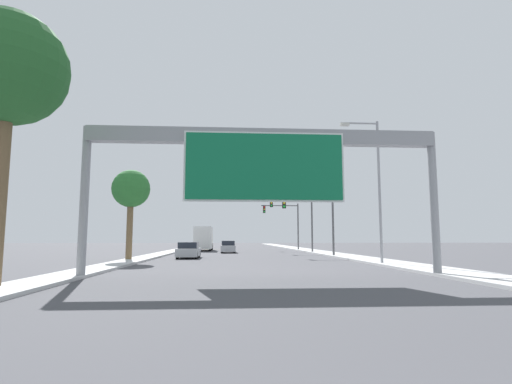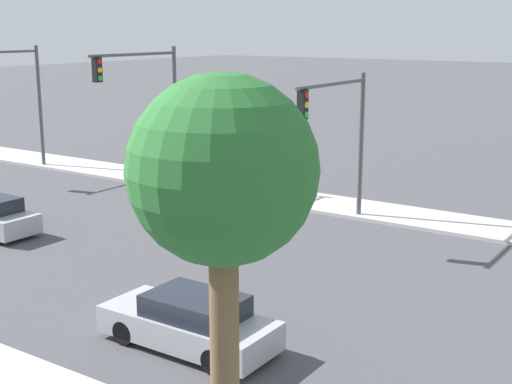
# 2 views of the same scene
# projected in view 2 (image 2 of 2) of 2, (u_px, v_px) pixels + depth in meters

# --- Properties ---
(sidewalk_right) EXTENTS (3.00, 120.00, 0.15)m
(sidewalk_right) POSITION_uv_depth(u_px,v_px,m) (35.00, 159.00, 42.94)
(sidewalk_right) COLOR #B6B6B6
(sidewalk_right) RESTS_ON ground
(car_mid_right) EXTENTS (1.86, 4.60, 1.42)m
(car_mid_right) POSITION_uv_depth(u_px,v_px,m) (190.00, 322.00, 17.78)
(car_mid_right) COLOR #A5A8AD
(car_mid_right) RESTS_ON ground
(traffic_light_near_intersection) EXTENTS (5.33, 0.32, 6.06)m
(traffic_light_near_intersection) POSITION_uv_depth(u_px,v_px,m) (342.00, 124.00, 27.80)
(traffic_light_near_intersection) COLOR #4C4C4F
(traffic_light_near_intersection) RESTS_ON ground
(traffic_light_mid_block) EXTENTS (5.54, 0.32, 6.96)m
(traffic_light_mid_block) POSITION_uv_depth(u_px,v_px,m) (151.00, 96.00, 33.17)
(traffic_light_mid_block) COLOR #4C4C4F
(traffic_light_mid_block) RESTS_ON ground
(traffic_light_far_intersection) EXTENTS (5.55, 0.32, 6.87)m
(traffic_light_far_intersection) POSITION_uv_depth(u_px,v_px,m) (13.00, 87.00, 38.62)
(traffic_light_far_intersection) COLOR #4C4C4F
(traffic_light_far_intersection) RESTS_ON ground
(palm_tree_background) EXTENTS (3.00, 3.00, 7.22)m
(palm_tree_background) POSITION_uv_depth(u_px,v_px,m) (223.00, 178.00, 10.94)
(palm_tree_background) COLOR brown
(palm_tree_background) RESTS_ON ground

